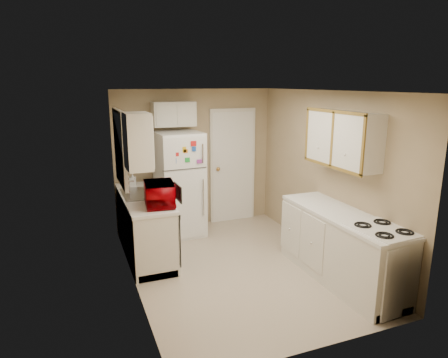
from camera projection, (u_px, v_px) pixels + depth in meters
name	position (u px, v px, depth m)	size (l,w,h in m)	color
floor	(237.00, 267.00, 5.57)	(3.80, 3.80, 0.00)	beige
ceiling	(239.00, 91.00, 5.00)	(3.80, 3.80, 0.00)	white
wall_left	(131.00, 194.00, 4.79)	(3.80, 3.80, 0.00)	tan
wall_right	(326.00, 175.00, 5.78)	(3.80, 3.80, 0.00)	tan
wall_back	(195.00, 159.00, 7.00)	(2.80, 2.80, 0.00)	tan
wall_front	(322.00, 233.00, 3.56)	(2.80, 2.80, 0.00)	tan
left_counter	(145.00, 225.00, 5.88)	(0.60, 1.80, 0.90)	silver
dishwasher	(174.00, 234.00, 5.43)	(0.03, 0.58, 0.72)	black
sink	(142.00, 196.00, 5.92)	(0.54, 0.74, 0.16)	gray
microwave	(160.00, 194.00, 5.32)	(0.31, 0.56, 0.37)	#9D0007
soap_bottle	(133.00, 180.00, 6.31)	(0.10, 0.10, 0.22)	white
window_blinds	(121.00, 148.00, 5.66)	(0.10, 0.98, 1.08)	silver
upper_cabinet_left	(138.00, 141.00, 4.90)	(0.30, 0.45, 0.70)	silver
refrigerator	(180.00, 184.00, 6.60)	(0.71, 0.69, 1.73)	white
cabinet_over_fridge	(174.00, 114.00, 6.54)	(0.70, 0.30, 0.40)	silver
interior_door	(233.00, 166.00, 7.26)	(0.86, 0.06, 2.08)	white
right_counter	(340.00, 247.00, 5.12)	(0.60, 2.00, 0.90)	silver
stove	(379.00, 269.00, 4.57)	(0.56, 0.70, 0.85)	white
upper_cabinet_right	(343.00, 139.00, 5.13)	(0.30, 1.20, 0.70)	silver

